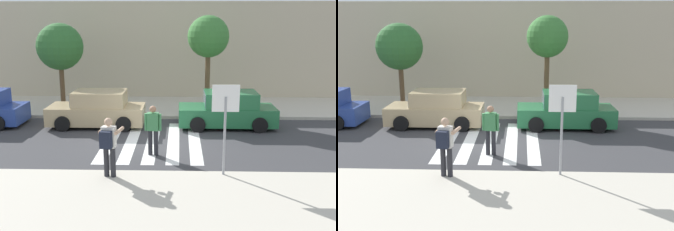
# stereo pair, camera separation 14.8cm
# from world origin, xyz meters

# --- Properties ---
(ground_plane) EXTENTS (120.00, 120.00, 0.00)m
(ground_plane) POSITION_xyz_m (0.00, 0.00, 0.00)
(ground_plane) COLOR #38383A
(sidewalk_near) EXTENTS (60.00, 6.00, 0.14)m
(sidewalk_near) POSITION_xyz_m (0.00, -6.20, 0.07)
(sidewalk_near) COLOR beige
(sidewalk_near) RESTS_ON ground
(sidewalk_far) EXTENTS (60.00, 4.80, 0.14)m
(sidewalk_far) POSITION_xyz_m (0.00, 6.00, 0.07)
(sidewalk_far) COLOR beige
(sidewalk_far) RESTS_ON ground
(building_facade_far) EXTENTS (56.00, 4.00, 5.52)m
(building_facade_far) POSITION_xyz_m (0.00, 10.40, 2.76)
(building_facade_far) COLOR beige
(building_facade_far) RESTS_ON ground
(crosswalk_stripe_0) EXTENTS (0.44, 5.20, 0.01)m
(crosswalk_stripe_0) POSITION_xyz_m (-1.60, 0.20, 0.00)
(crosswalk_stripe_0) COLOR silver
(crosswalk_stripe_0) RESTS_ON ground
(crosswalk_stripe_1) EXTENTS (0.44, 5.20, 0.01)m
(crosswalk_stripe_1) POSITION_xyz_m (-0.80, 0.20, 0.00)
(crosswalk_stripe_1) COLOR silver
(crosswalk_stripe_1) RESTS_ON ground
(crosswalk_stripe_2) EXTENTS (0.44, 5.20, 0.01)m
(crosswalk_stripe_2) POSITION_xyz_m (0.00, 0.20, 0.00)
(crosswalk_stripe_2) COLOR silver
(crosswalk_stripe_2) RESTS_ON ground
(crosswalk_stripe_3) EXTENTS (0.44, 5.20, 0.01)m
(crosswalk_stripe_3) POSITION_xyz_m (0.80, 0.20, 0.00)
(crosswalk_stripe_3) COLOR silver
(crosswalk_stripe_3) RESTS_ON ground
(crosswalk_stripe_4) EXTENTS (0.44, 5.20, 0.01)m
(crosswalk_stripe_4) POSITION_xyz_m (1.60, 0.20, 0.00)
(crosswalk_stripe_4) COLOR silver
(crosswalk_stripe_4) RESTS_ON ground
(stop_sign) EXTENTS (0.76, 0.08, 2.62)m
(stop_sign) POSITION_xyz_m (2.30, -3.41, 2.05)
(stop_sign) COLOR gray
(stop_sign) RESTS_ON sidewalk_near
(photographer_with_backpack) EXTENTS (0.68, 0.91, 1.72)m
(photographer_with_backpack) POSITION_xyz_m (-0.96, -3.70, 1.17)
(photographer_with_backpack) COLOR #232328
(photographer_with_backpack) RESTS_ON sidewalk_near
(pedestrian_crossing) EXTENTS (0.58, 0.28, 1.72)m
(pedestrian_crossing) POSITION_xyz_m (0.13, -1.41, 0.97)
(pedestrian_crossing) COLOR #232328
(pedestrian_crossing) RESTS_ON ground
(parked_car_tan) EXTENTS (4.10, 1.92, 1.55)m
(parked_car_tan) POSITION_xyz_m (-2.52, 2.30, 0.73)
(parked_car_tan) COLOR tan
(parked_car_tan) RESTS_ON ground
(parked_car_green) EXTENTS (4.10, 1.92, 1.55)m
(parked_car_green) POSITION_xyz_m (3.08, 2.30, 0.73)
(parked_car_green) COLOR #236B3D
(parked_car_green) RESTS_ON ground
(street_tree_west) EXTENTS (2.28, 2.28, 4.23)m
(street_tree_west) POSITION_xyz_m (-4.86, 5.16, 3.21)
(street_tree_west) COLOR brown
(street_tree_west) RESTS_ON sidewalk_far
(street_tree_center) EXTENTS (1.96, 1.96, 4.59)m
(street_tree_center) POSITION_xyz_m (2.35, 4.67, 3.70)
(street_tree_center) COLOR brown
(street_tree_center) RESTS_ON sidewalk_far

